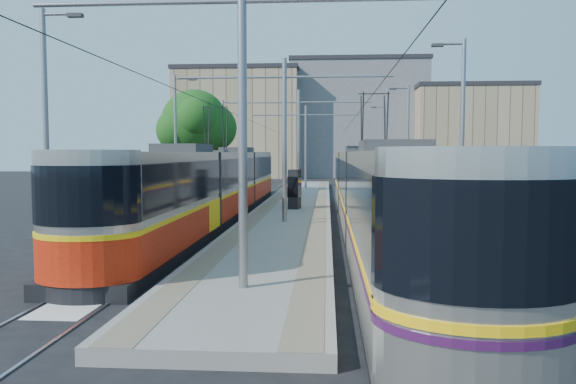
{
  "coord_description": "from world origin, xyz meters",
  "views": [
    {
      "loc": [
        1.83,
        -16.12,
        3.27
      ],
      "look_at": [
        0.17,
        7.72,
        1.6
      ],
      "focal_mm": 35.0,
      "sensor_mm": 36.0,
      "label": 1
    }
  ],
  "objects": [
    {
      "name": "tree",
      "position": [
        -7.63,
        25.22,
        5.37
      ],
      "size": [
        5.46,
        5.05,
        7.94
      ],
      "color": "#382314",
      "rests_on": "ground"
    },
    {
      "name": "shelter",
      "position": [
        0.11,
        13.63,
        1.39
      ],
      "size": [
        0.72,
        1.02,
        2.09
      ],
      "rotation": [
        0.0,
        0.0,
        -0.15
      ],
      "color": "black",
      "rests_on": "platform"
    },
    {
      "name": "track_arrow",
      "position": [
        -3.6,
        -3.0,
        0.01
      ],
      "size": [
        1.2,
        5.0,
        0.01
      ],
      "primitive_type": "cube",
      "color": "silver",
      "rests_on": "ground"
    },
    {
      "name": "building_right",
      "position": [
        20.0,
        58.0,
        5.93
      ],
      "size": [
        14.28,
        10.2,
        11.84
      ],
      "color": "tan",
      "rests_on": "ground"
    },
    {
      "name": "tactile_strip_left",
      "position": [
        -1.45,
        17.0,
        0.3
      ],
      "size": [
        0.7,
        50.0,
        0.01
      ],
      "primitive_type": "cube",
      "color": "gray",
      "rests_on": "platform"
    },
    {
      "name": "tactile_strip_right",
      "position": [
        1.45,
        17.0,
        0.3
      ],
      "size": [
        0.7,
        50.0,
        0.01
      ],
      "primitive_type": "cube",
      "color": "gray",
      "rests_on": "platform"
    },
    {
      "name": "rails",
      "position": [
        0.0,
        17.0,
        0.02
      ],
      "size": [
        8.71,
        70.0,
        0.03
      ],
      "color": "gray",
      "rests_on": "ground"
    },
    {
      "name": "catenary",
      "position": [
        0.0,
        14.15,
        4.52
      ],
      "size": [
        9.2,
        70.0,
        7.0
      ],
      "color": "gray",
      "rests_on": "platform"
    },
    {
      "name": "tram_left",
      "position": [
        -3.6,
        11.11,
        1.71
      ],
      "size": [
        2.43,
        31.65,
        5.5
      ],
      "color": "black",
      "rests_on": "ground"
    },
    {
      "name": "tram_right",
      "position": [
        3.6,
        5.45,
        1.86
      ],
      "size": [
        2.43,
        31.67,
        5.5
      ],
      "color": "black",
      "rests_on": "ground"
    },
    {
      "name": "platform",
      "position": [
        0.0,
        17.0,
        0.15
      ],
      "size": [
        4.0,
        50.0,
        0.3
      ],
      "primitive_type": "cube",
      "color": "gray",
      "rests_on": "ground"
    },
    {
      "name": "ground",
      "position": [
        0.0,
        0.0,
        0.0
      ],
      "size": [
        160.0,
        160.0,
        0.0
      ],
      "primitive_type": "plane",
      "color": "black",
      "rests_on": "ground"
    },
    {
      "name": "building_left",
      "position": [
        -10.0,
        60.0,
        7.2
      ],
      "size": [
        16.32,
        12.24,
        14.37
      ],
      "color": "tan",
      "rests_on": "ground"
    },
    {
      "name": "building_centre",
      "position": [
        6.0,
        64.0,
        7.91
      ],
      "size": [
        18.36,
        14.28,
        15.8
      ],
      "color": "gray",
      "rests_on": "ground"
    },
    {
      "name": "street_lamps",
      "position": [
        -0.0,
        21.0,
        4.18
      ],
      "size": [
        15.18,
        38.22,
        8.0
      ],
      "color": "gray",
      "rests_on": "ground"
    }
  ]
}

